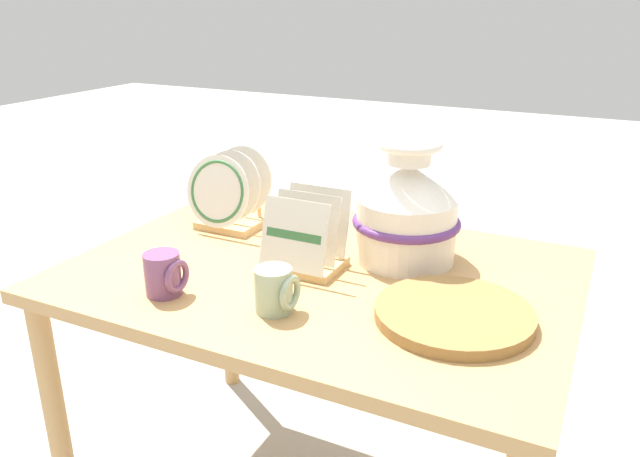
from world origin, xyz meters
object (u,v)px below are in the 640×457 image
dish_rack_square_plates (306,245)px  mug_plum_glaze (164,274)px  wicker_charger_stack (454,314)px  dish_rack_round_plates (228,199)px  ceramic_vase (407,210)px  mug_sage_glaze (275,290)px

dish_rack_square_plates → mug_plum_glaze: bearing=-129.3°
wicker_charger_stack → dish_rack_square_plates: bearing=166.1°
wicker_charger_stack → mug_plum_glaze: mug_plum_glaze is taller
dish_rack_round_plates → wicker_charger_stack: size_ratio=0.67×
ceramic_vase → dish_rack_round_plates: size_ratio=1.39×
ceramic_vase → mug_sage_glaze: 0.44m
dish_rack_round_plates → dish_rack_square_plates: (0.34, -0.16, -0.03)m
dish_rack_round_plates → dish_rack_square_plates: dish_rack_round_plates is taller
mug_plum_glaze → ceramic_vase: bearing=45.7°
mug_sage_glaze → dish_rack_round_plates: bearing=134.5°
dish_rack_square_plates → dish_rack_round_plates: bearing=154.9°
mug_plum_glaze → wicker_charger_stack: bearing=15.4°
wicker_charger_stack → mug_plum_glaze: (-0.64, -0.18, 0.04)m
mug_sage_glaze → mug_plum_glaze: (-0.27, -0.04, 0.00)m
wicker_charger_stack → mug_plum_glaze: 0.66m
wicker_charger_stack → mug_sage_glaze: mug_sage_glaze is taller
dish_rack_square_plates → ceramic_vase: bearing=38.9°
dish_rack_square_plates → wicker_charger_stack: size_ratio=0.58×
mug_sage_glaze → mug_plum_glaze: same height
ceramic_vase → mug_plum_glaze: ceramic_vase is taller
wicker_charger_stack → mug_sage_glaze: size_ratio=3.36×
dish_rack_round_plates → mug_plum_glaze: size_ratio=2.26×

